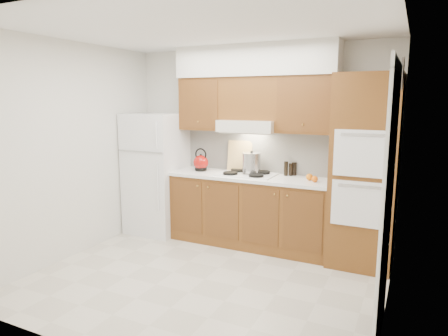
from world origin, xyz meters
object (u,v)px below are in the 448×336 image
Objects in this scene: oven_cabinet at (364,172)px; stock_pot at (251,163)px; kettle at (201,163)px; fridge at (157,173)px.

stock_pot is (-1.42, 0.08, -0.01)m from oven_cabinet.
stock_pot is at bearing -3.90° from kettle.
fridge is 0.78× the size of oven_cabinet.
oven_cabinet is at bearing -8.58° from kettle.
stock_pot is (0.73, 0.05, 0.04)m from kettle.
fridge is at bearing -175.34° from stock_pot.
oven_cabinet is at bearing -3.28° from stock_pot.
oven_cabinet reaches higher than stock_pot.
stock_pot is at bearing 176.72° from oven_cabinet.
kettle is 0.73m from stock_pot.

